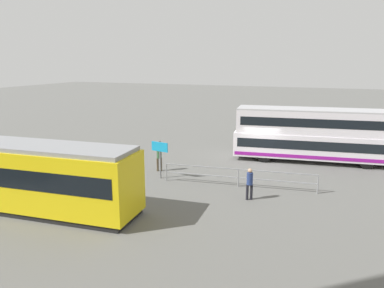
# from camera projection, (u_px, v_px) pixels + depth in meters

# --- Properties ---
(ground_plane) EXTENTS (160.00, 160.00, 0.00)m
(ground_plane) POSITION_uv_depth(u_px,v_px,m) (260.00, 163.00, 26.41)
(ground_plane) COLOR #61615E
(double_decker_bus) EXTENTS (11.83, 4.04, 3.79)m
(double_decker_bus) POSITION_uv_depth(u_px,v_px,m) (317.00, 135.00, 26.42)
(double_decker_bus) COLOR silver
(double_decker_bus) RESTS_ON ground
(pedestrian_near_railing) EXTENTS (0.42, 0.42, 1.81)m
(pedestrian_near_railing) POSITION_uv_depth(u_px,v_px,m) (159.00, 155.00, 24.29)
(pedestrian_near_railing) COLOR #4C3F2D
(pedestrian_near_railing) RESTS_ON ground
(pedestrian_crossing) EXTENTS (0.43, 0.43, 1.69)m
(pedestrian_crossing) POSITION_uv_depth(u_px,v_px,m) (250.00, 182.00, 19.27)
(pedestrian_crossing) COLOR black
(pedestrian_crossing) RESTS_ON ground
(pedestrian_railing) EXTENTS (8.69, 1.09, 1.08)m
(pedestrian_railing) POSITION_uv_depth(u_px,v_px,m) (238.00, 174.00, 21.26)
(pedestrian_railing) COLOR gray
(pedestrian_railing) RESTS_ON ground
(info_sign) EXTENTS (1.17, 0.25, 2.38)m
(info_sign) POSITION_uv_depth(u_px,v_px,m) (160.00, 152.00, 22.65)
(info_sign) COLOR slate
(info_sign) RESTS_ON ground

